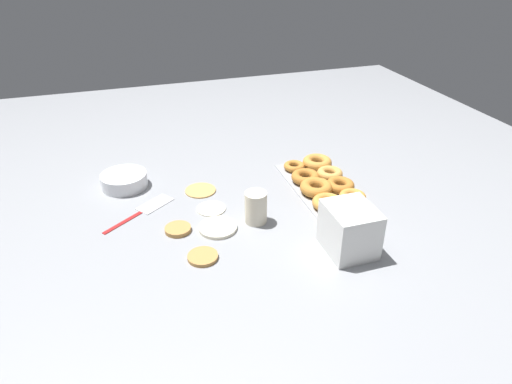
% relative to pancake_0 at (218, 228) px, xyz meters
% --- Properties ---
extents(ground_plane, '(3.00, 3.00, 0.00)m').
position_rel_pancake_0_xyz_m(ground_plane, '(0.08, -0.03, -0.01)').
color(ground_plane, gray).
extents(pancake_0, '(0.12, 0.12, 0.01)m').
position_rel_pancake_0_xyz_m(pancake_0, '(0.00, 0.00, 0.00)').
color(pancake_0, silver).
rests_on(pancake_0, ground_plane).
extents(pancake_1, '(0.08, 0.08, 0.01)m').
position_rel_pancake_0_xyz_m(pancake_1, '(0.03, 0.12, 0.00)').
color(pancake_1, '#B27F42').
rests_on(pancake_1, ground_plane).
extents(pancake_2, '(0.09, 0.09, 0.01)m').
position_rel_pancake_0_xyz_m(pancake_2, '(-0.13, 0.08, 0.00)').
color(pancake_2, '#B27F42').
rests_on(pancake_2, ground_plane).
extents(pancake_3, '(0.11, 0.11, 0.01)m').
position_rel_pancake_0_xyz_m(pancake_3, '(0.25, 0.00, -0.00)').
color(pancake_3, tan).
rests_on(pancake_3, ground_plane).
extents(pancake_4, '(0.10, 0.10, 0.01)m').
position_rel_pancake_0_xyz_m(pancake_4, '(0.12, -0.01, -0.00)').
color(pancake_4, silver).
rests_on(pancake_4, ground_plane).
extents(donut_tray, '(0.41, 0.22, 0.04)m').
position_rel_pancake_0_xyz_m(donut_tray, '(0.15, -0.42, 0.01)').
color(donut_tray, '#93969B').
rests_on(donut_tray, ground_plane).
extents(batter_bowl, '(0.16, 0.16, 0.05)m').
position_rel_pancake_0_xyz_m(batter_bowl, '(0.37, 0.26, 0.02)').
color(batter_bowl, white).
rests_on(batter_bowl, ground_plane).
extents(container_stack, '(0.15, 0.13, 0.14)m').
position_rel_pancake_0_xyz_m(container_stack, '(-0.22, -0.33, 0.06)').
color(container_stack, white).
rests_on(container_stack, ground_plane).
extents(paper_cup, '(0.07, 0.07, 0.10)m').
position_rel_pancake_0_xyz_m(paper_cup, '(0.01, -0.13, 0.05)').
color(paper_cup, beige).
rests_on(paper_cup, ground_plane).
extents(spatula, '(0.19, 0.24, 0.01)m').
position_rel_pancake_0_xyz_m(spatula, '(0.19, 0.19, -0.00)').
color(spatula, maroon).
rests_on(spatula, ground_plane).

